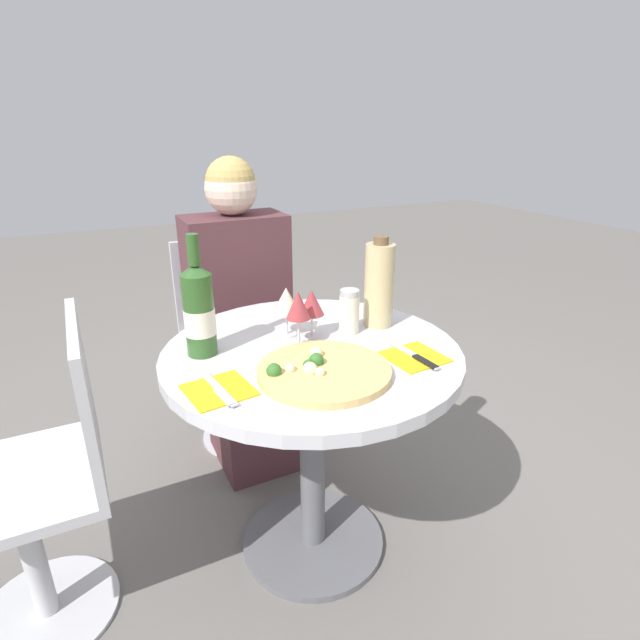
{
  "coord_description": "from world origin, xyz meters",
  "views": [
    {
      "loc": [
        -0.55,
        -1.17,
        1.33
      ],
      "look_at": [
        0.01,
        -0.04,
        0.82
      ],
      "focal_mm": 28.0,
      "sensor_mm": 36.0,
      "label": 1
    }
  ],
  "objects_px": {
    "wine_bottle": "(199,311)",
    "chair_empty_side": "(43,486)",
    "seated_diner": "(246,331)",
    "tall_carafe": "(379,285)",
    "pizza_large": "(322,371)",
    "dining_table": "(312,398)",
    "chair_behind_diner": "(237,343)"
  },
  "relations": [
    {
      "from": "chair_behind_diner",
      "to": "chair_empty_side",
      "type": "height_order",
      "value": "same"
    },
    {
      "from": "seated_diner",
      "to": "tall_carafe",
      "type": "distance_m",
      "value": 0.68
    },
    {
      "from": "seated_diner",
      "to": "tall_carafe",
      "type": "bearing_deg",
      "value": 116.02
    },
    {
      "from": "chair_empty_side",
      "to": "pizza_large",
      "type": "bearing_deg",
      "value": -110.6
    },
    {
      "from": "seated_diner",
      "to": "tall_carafe",
      "type": "height_order",
      "value": "seated_diner"
    },
    {
      "from": "pizza_large",
      "to": "wine_bottle",
      "type": "relative_size",
      "value": 1.02
    },
    {
      "from": "chair_behind_diner",
      "to": "pizza_large",
      "type": "height_order",
      "value": "chair_behind_diner"
    },
    {
      "from": "pizza_large",
      "to": "tall_carafe",
      "type": "xyz_separation_m",
      "value": [
        0.31,
        0.23,
        0.12
      ]
    },
    {
      "from": "chair_behind_diner",
      "to": "pizza_large",
      "type": "xyz_separation_m",
      "value": [
        -0.04,
        -0.92,
        0.3
      ]
    },
    {
      "from": "chair_behind_diner",
      "to": "tall_carafe",
      "type": "relative_size",
      "value": 3.05
    },
    {
      "from": "dining_table",
      "to": "pizza_large",
      "type": "relative_size",
      "value": 2.48
    },
    {
      "from": "chair_empty_side",
      "to": "wine_bottle",
      "type": "height_order",
      "value": "wine_bottle"
    },
    {
      "from": "dining_table",
      "to": "pizza_large",
      "type": "xyz_separation_m",
      "value": [
        -0.04,
        -0.15,
        0.17
      ]
    },
    {
      "from": "chair_behind_diner",
      "to": "seated_diner",
      "type": "distance_m",
      "value": 0.18
    },
    {
      "from": "wine_bottle",
      "to": "chair_empty_side",
      "type": "bearing_deg",
      "value": -179.75
    },
    {
      "from": "dining_table",
      "to": "seated_diner",
      "type": "distance_m",
      "value": 0.62
    },
    {
      "from": "chair_empty_side",
      "to": "tall_carafe",
      "type": "height_order",
      "value": "tall_carafe"
    },
    {
      "from": "chair_empty_side",
      "to": "wine_bottle",
      "type": "relative_size",
      "value": 2.58
    },
    {
      "from": "chair_empty_side",
      "to": "wine_bottle",
      "type": "distance_m",
      "value": 0.62
    },
    {
      "from": "dining_table",
      "to": "wine_bottle",
      "type": "relative_size",
      "value": 2.53
    },
    {
      "from": "chair_empty_side",
      "to": "pizza_large",
      "type": "height_order",
      "value": "chair_empty_side"
    },
    {
      "from": "pizza_large",
      "to": "dining_table",
      "type": "bearing_deg",
      "value": 73.89
    },
    {
      "from": "seated_diner",
      "to": "pizza_large",
      "type": "height_order",
      "value": "seated_diner"
    },
    {
      "from": "dining_table",
      "to": "tall_carafe",
      "type": "relative_size",
      "value": 3.0
    },
    {
      "from": "chair_empty_side",
      "to": "seated_diner",
      "type": "bearing_deg",
      "value": -55.18
    },
    {
      "from": "wine_bottle",
      "to": "tall_carafe",
      "type": "bearing_deg",
      "value": -3.74
    },
    {
      "from": "seated_diner",
      "to": "chair_empty_side",
      "type": "distance_m",
      "value": 0.9
    },
    {
      "from": "seated_diner",
      "to": "wine_bottle",
      "type": "bearing_deg",
      "value": 60.8
    },
    {
      "from": "pizza_large",
      "to": "tall_carafe",
      "type": "distance_m",
      "value": 0.4
    },
    {
      "from": "chair_empty_side",
      "to": "tall_carafe",
      "type": "relative_size",
      "value": 3.05
    },
    {
      "from": "seated_diner",
      "to": "wine_bottle",
      "type": "xyz_separation_m",
      "value": [
        -0.29,
        -0.51,
        0.31
      ]
    },
    {
      "from": "pizza_large",
      "to": "chair_empty_side",
      "type": "bearing_deg",
      "value": 159.4
    }
  ]
}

